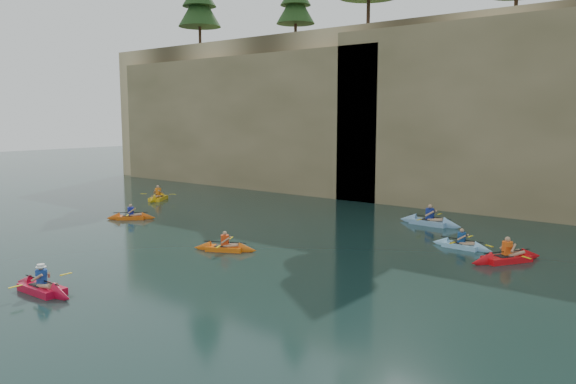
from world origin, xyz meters
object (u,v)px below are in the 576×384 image
Objects in this scene: main_kayaker at (42,288)px; kayaker_red_far at (507,258)px; kayaker_orange at (225,248)px; kayaker_ltblue_near at (461,245)px.

kayaker_red_far is at bearing 49.90° from main_kayaker.
main_kayaker is 7.68m from kayaker_orange.
kayaker_orange is 10.08m from kayaker_ltblue_near.
kayaker_red_far is (9.81, 5.56, 0.02)m from kayaker_orange.
kayaker_red_far is at bearing 2.85° from kayaker_orange.
main_kayaker is 1.14× the size of kayaker_ltblue_near.
main_kayaker is at bearing -120.90° from kayaker_orange.
kayaker_orange is (0.57, 7.66, -0.02)m from main_kayaker.
kayaker_orange is 0.84× the size of kayaker_red_far.
kayaker_ltblue_near is 2.50m from kayaker_red_far.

